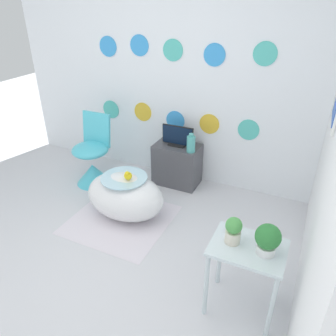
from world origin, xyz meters
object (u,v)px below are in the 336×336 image
chair (92,162)px  tv (178,137)px  potted_plant_left (233,230)px  vase (191,144)px  bathtub (125,196)px  potted_plant_right (268,239)px

chair → tv: chair is taller
chair → potted_plant_left: bearing=-27.8°
vase → potted_plant_left: size_ratio=1.10×
bathtub → chair: 0.82m
vase → potted_plant_left: 1.59m
chair → tv: 1.06m
bathtub → potted_plant_right: 1.65m
vase → potted_plant_right: potted_plant_right is taller
vase → potted_plant_left: (0.83, -1.35, 0.09)m
chair → potted_plant_right: 2.44m
tv → vase: size_ratio=1.76×
potted_plant_left → potted_plant_right: (0.22, -0.01, 0.01)m
potted_plant_right → tv: bearing=130.7°
potted_plant_right → potted_plant_left: bearing=177.4°
chair → bathtub: bearing=-30.1°
chair → potted_plant_right: chair is taller
vase → potted_plant_right: bearing=-52.4°
bathtub → potted_plant_right: bearing=-23.3°
bathtub → tv: (0.21, 0.83, 0.36)m
potted_plant_left → potted_plant_right: size_ratio=0.90×
chair → potted_plant_left: size_ratio=4.33×
vase → bathtub: bearing=-119.0°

